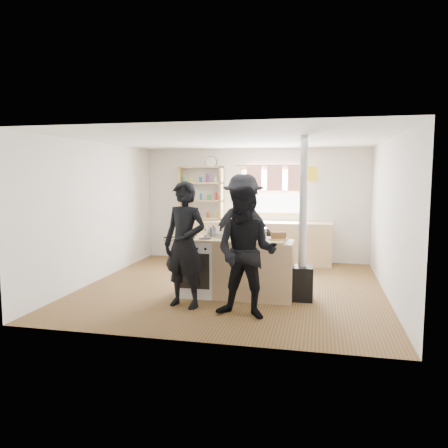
{
  "coord_description": "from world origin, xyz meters",
  "views": [
    {
      "loc": [
        1.43,
        -7.16,
        1.92
      ],
      "look_at": [
        -0.13,
        -0.1,
        1.1
      ],
      "focal_mm": 35.0,
      "sensor_mm": 36.0,
      "label": 1
    }
  ],
  "objects_px": {
    "flue_heater": "(302,258)",
    "person_near_right": "(246,253)",
    "cooking_island": "(235,268)",
    "stockpot_stove": "(213,232)",
    "roast_tray": "(227,235)",
    "person_near_left": "(185,245)",
    "bread_board": "(278,236)",
    "stockpot_counter": "(258,234)",
    "person_far": "(243,229)",
    "thermos": "(303,215)",
    "skillet_greens": "(185,236)"
  },
  "relations": [
    {
      "from": "flue_heater",
      "to": "person_near_right",
      "type": "relative_size",
      "value": 1.41
    },
    {
      "from": "cooking_island",
      "to": "stockpot_stove",
      "type": "distance_m",
      "value": 0.67
    },
    {
      "from": "roast_tray",
      "to": "stockpot_stove",
      "type": "relative_size",
      "value": 1.42
    },
    {
      "from": "person_near_left",
      "to": "bread_board",
      "type": "bearing_deg",
      "value": 42.17
    },
    {
      "from": "flue_heater",
      "to": "bread_board",
      "type": "bearing_deg",
      "value": -174.92
    },
    {
      "from": "stockpot_stove",
      "to": "stockpot_counter",
      "type": "relative_size",
      "value": 0.86
    },
    {
      "from": "person_near_left",
      "to": "flue_heater",
      "type": "bearing_deg",
      "value": 37.72
    },
    {
      "from": "roast_tray",
      "to": "person_near_right",
      "type": "xyz_separation_m",
      "value": [
        0.48,
        -1.01,
        -0.08
      ]
    },
    {
      "from": "person_near_left",
      "to": "person_far",
      "type": "height_order",
      "value": "person_far"
    },
    {
      "from": "person_near_left",
      "to": "person_near_right",
      "type": "height_order",
      "value": "person_near_left"
    },
    {
      "from": "person_far",
      "to": "bread_board",
      "type": "bearing_deg",
      "value": 127.34
    },
    {
      "from": "cooking_island",
      "to": "person_far",
      "type": "height_order",
      "value": "person_far"
    },
    {
      "from": "bread_board",
      "to": "stockpot_stove",
      "type": "bearing_deg",
      "value": 174.73
    },
    {
      "from": "bread_board",
      "to": "person_near_right",
      "type": "height_order",
      "value": "person_near_right"
    },
    {
      "from": "thermos",
      "to": "stockpot_counter",
      "type": "bearing_deg",
      "value": -101.66
    },
    {
      "from": "cooking_island",
      "to": "stockpot_stove",
      "type": "height_order",
      "value": "stockpot_stove"
    },
    {
      "from": "flue_heater",
      "to": "person_near_left",
      "type": "relative_size",
      "value": 1.37
    },
    {
      "from": "roast_tray",
      "to": "person_far",
      "type": "distance_m",
      "value": 0.88
    },
    {
      "from": "thermos",
      "to": "bread_board",
      "type": "height_order",
      "value": "thermos"
    },
    {
      "from": "skillet_greens",
      "to": "bread_board",
      "type": "bearing_deg",
      "value": 5.56
    },
    {
      "from": "stockpot_stove",
      "to": "cooking_island",
      "type": "bearing_deg",
      "value": -17.02
    },
    {
      "from": "skillet_greens",
      "to": "person_far",
      "type": "relative_size",
      "value": 0.23
    },
    {
      "from": "cooking_island",
      "to": "stockpot_stove",
      "type": "relative_size",
      "value": 8.66
    },
    {
      "from": "thermos",
      "to": "stockpot_stove",
      "type": "height_order",
      "value": "thermos"
    },
    {
      "from": "person_near_right",
      "to": "person_far",
      "type": "xyz_separation_m",
      "value": [
        -0.38,
        1.89,
        0.08
      ]
    },
    {
      "from": "stockpot_stove",
      "to": "person_near_right",
      "type": "height_order",
      "value": "person_near_right"
    },
    {
      "from": "person_near_left",
      "to": "stockpot_counter",
      "type": "bearing_deg",
      "value": 47.64
    },
    {
      "from": "cooking_island",
      "to": "bread_board",
      "type": "height_order",
      "value": "bread_board"
    },
    {
      "from": "skillet_greens",
      "to": "stockpot_counter",
      "type": "distance_m",
      "value": 1.15
    },
    {
      "from": "cooking_island",
      "to": "roast_tray",
      "type": "height_order",
      "value": "roast_tray"
    },
    {
      "from": "stockpot_counter",
      "to": "skillet_greens",
      "type": "bearing_deg",
      "value": -174.68
    },
    {
      "from": "thermos",
      "to": "bread_board",
      "type": "relative_size",
      "value": 1.0
    },
    {
      "from": "stockpot_counter",
      "to": "stockpot_stove",
      "type": "bearing_deg",
      "value": 170.0
    },
    {
      "from": "flue_heater",
      "to": "person_near_left",
      "type": "height_order",
      "value": "flue_heater"
    },
    {
      "from": "skillet_greens",
      "to": "person_near_left",
      "type": "bearing_deg",
      "value": -72.85
    },
    {
      "from": "bread_board",
      "to": "person_near_left",
      "type": "height_order",
      "value": "person_near_left"
    },
    {
      "from": "stockpot_stove",
      "to": "person_near_left",
      "type": "bearing_deg",
      "value": -106.87
    },
    {
      "from": "stockpot_counter",
      "to": "person_far",
      "type": "xyz_separation_m",
      "value": [
        -0.41,
        0.96,
        -0.05
      ]
    },
    {
      "from": "person_near_right",
      "to": "person_far",
      "type": "distance_m",
      "value": 1.93
    },
    {
      "from": "roast_tray",
      "to": "bread_board",
      "type": "relative_size",
      "value": 1.0
    },
    {
      "from": "thermos",
      "to": "flue_heater",
      "type": "distance_m",
      "value": 2.75
    },
    {
      "from": "bread_board",
      "to": "stockpot_counter",
      "type": "bearing_deg",
      "value": -173.57
    },
    {
      "from": "skillet_greens",
      "to": "person_near_left",
      "type": "relative_size",
      "value": 0.25
    },
    {
      "from": "bread_board",
      "to": "person_near_right",
      "type": "xyz_separation_m",
      "value": [
        -0.34,
        -0.97,
        -0.09
      ]
    },
    {
      "from": "roast_tray",
      "to": "flue_heater",
      "type": "height_order",
      "value": "flue_heater"
    },
    {
      "from": "flue_heater",
      "to": "stockpot_stove",
      "type": "bearing_deg",
      "value": 177.37
    },
    {
      "from": "roast_tray",
      "to": "person_near_left",
      "type": "height_order",
      "value": "person_near_left"
    },
    {
      "from": "stockpot_counter",
      "to": "bread_board",
      "type": "height_order",
      "value": "stockpot_counter"
    },
    {
      "from": "roast_tray",
      "to": "person_near_left",
      "type": "xyz_separation_m",
      "value": [
        -0.47,
        -0.72,
        -0.05
      ]
    },
    {
      "from": "flue_heater",
      "to": "stockpot_counter",
      "type": "bearing_deg",
      "value": -174.3
    }
  ]
}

